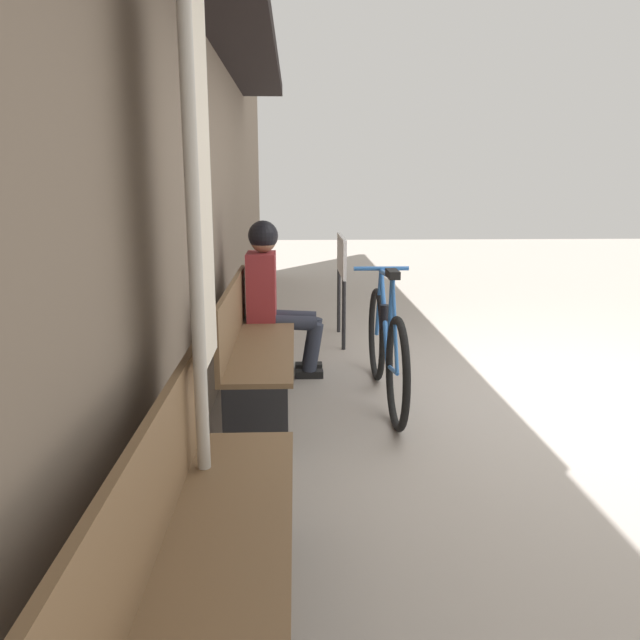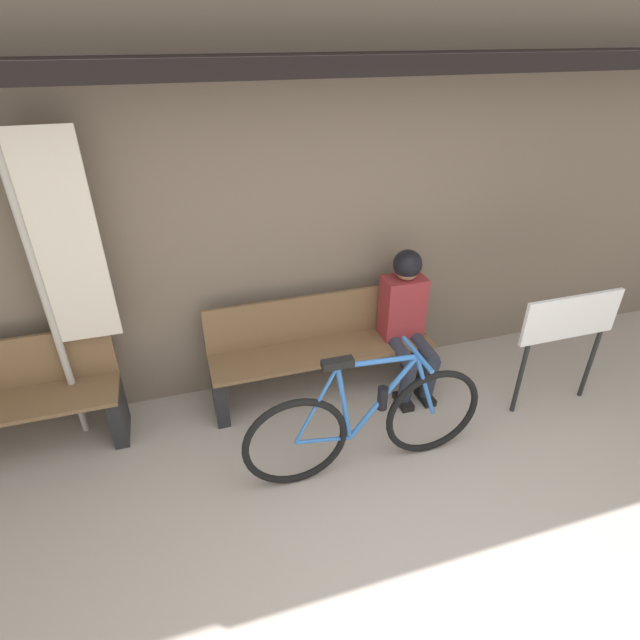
{
  "view_description": "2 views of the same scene",
  "coord_description": "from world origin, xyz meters",
  "px_view_note": "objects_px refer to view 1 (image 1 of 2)",
  "views": [
    {
      "loc": [
        -4.12,
        1.87,
        1.52
      ],
      "look_at": [
        0.05,
        1.7,
        0.58
      ],
      "focal_mm": 35.0,
      "sensor_mm": 36.0,
      "label": 1
    },
    {
      "loc": [
        -1.03,
        -1.09,
        2.71
      ],
      "look_at": [
        -0.14,
        1.8,
        0.92
      ],
      "focal_mm": 28.0,
      "sensor_mm": 36.0,
      "label": 2
    }
  ],
  "objects_px": {
    "signboard": "(342,264)",
    "bicycle": "(386,347)",
    "park_bench_far": "(202,566)",
    "banner_pole": "(200,217)",
    "park_bench_near": "(255,348)",
    "person_seated": "(273,287)"
  },
  "relations": [
    {
      "from": "signboard",
      "to": "bicycle",
      "type": "bearing_deg",
      "value": -173.69
    },
    {
      "from": "park_bench_far",
      "to": "signboard",
      "type": "relative_size",
      "value": 1.76
    },
    {
      "from": "banner_pole",
      "to": "park_bench_far",
      "type": "bearing_deg",
      "value": -174.39
    },
    {
      "from": "park_bench_near",
      "to": "bicycle",
      "type": "height_order",
      "value": "bicycle"
    },
    {
      "from": "park_bench_near",
      "to": "person_seated",
      "type": "bearing_deg",
      "value": -8.63
    },
    {
      "from": "park_bench_far",
      "to": "signboard",
      "type": "distance_m",
      "value": 4.26
    },
    {
      "from": "banner_pole",
      "to": "signboard",
      "type": "xyz_separation_m",
      "value": [
        3.48,
        -0.78,
        -0.64
      ]
    },
    {
      "from": "park_bench_near",
      "to": "signboard",
      "type": "height_order",
      "value": "signboard"
    },
    {
      "from": "park_bench_near",
      "to": "banner_pole",
      "type": "relative_size",
      "value": 0.81
    },
    {
      "from": "bicycle",
      "to": "park_bench_far",
      "type": "height_order",
      "value": "bicycle"
    },
    {
      "from": "park_bench_near",
      "to": "person_seated",
      "type": "height_order",
      "value": "person_seated"
    },
    {
      "from": "person_seated",
      "to": "banner_pole",
      "type": "xyz_separation_m",
      "value": [
        -2.43,
        0.17,
        0.68
      ]
    },
    {
      "from": "banner_pole",
      "to": "signboard",
      "type": "distance_m",
      "value": 3.63
    },
    {
      "from": "bicycle",
      "to": "signboard",
      "type": "distance_m",
      "value": 1.74
    },
    {
      "from": "park_bench_far",
      "to": "signboard",
      "type": "bearing_deg",
      "value": -9.68
    },
    {
      "from": "park_bench_far",
      "to": "banner_pole",
      "type": "relative_size",
      "value": 0.79
    },
    {
      "from": "signboard",
      "to": "park_bench_near",
      "type": "bearing_deg",
      "value": 157.71
    },
    {
      "from": "park_bench_far",
      "to": "banner_pole",
      "type": "height_order",
      "value": "banner_pole"
    },
    {
      "from": "park_bench_far",
      "to": "park_bench_near",
      "type": "bearing_deg",
      "value": 0.01
    },
    {
      "from": "bicycle",
      "to": "banner_pole",
      "type": "relative_size",
      "value": 0.77
    },
    {
      "from": "bicycle",
      "to": "person_seated",
      "type": "bearing_deg",
      "value": 50.91
    },
    {
      "from": "park_bench_near",
      "to": "park_bench_far",
      "type": "xyz_separation_m",
      "value": [
        -2.45,
        -0.0,
        -0.0
      ]
    }
  ]
}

